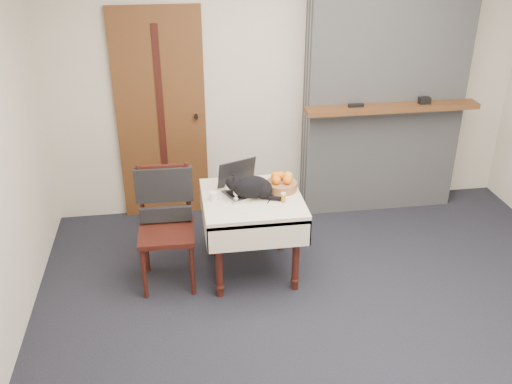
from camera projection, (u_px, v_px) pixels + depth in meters
ground at (338, 327)px, 4.15m from camera, size 4.50×4.50×0.00m
room_shell at (336, 72)px, 3.77m from camera, size 4.52×4.01×2.61m
door at (161, 117)px, 5.29m from camera, size 0.82×0.10×2.00m
chimney at (386, 80)px, 5.32m from camera, size 1.62×0.48×2.60m
side_table at (252, 209)px, 4.54m from camera, size 0.78×0.78×0.70m
laptop at (242, 184)px, 4.54m from camera, size 0.41×0.39×0.25m
cat at (252, 187)px, 4.43m from camera, size 0.43×0.20×0.21m
cream_jar at (213, 196)px, 4.42m from camera, size 0.06×0.06×0.07m
pill_bottle at (283, 197)px, 4.39m from camera, size 0.04×0.04×0.08m
fruit_basket at (281, 183)px, 4.57m from camera, size 0.25×0.25×0.14m
desk_clutter at (272, 195)px, 4.51m from camera, size 0.10×0.10×0.01m
chair at (165, 209)px, 4.47m from camera, size 0.45×0.44×0.97m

